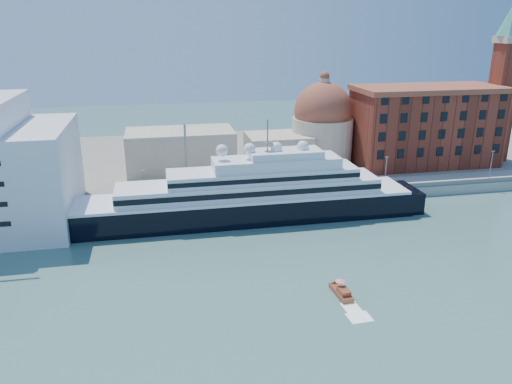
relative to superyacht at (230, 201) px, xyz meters
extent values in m
plane|color=#345A51|center=(11.18, -23.00, -4.60)|extent=(400.00, 400.00, 0.00)
cube|color=gray|center=(11.18, 11.00, -3.35)|extent=(180.00, 10.00, 2.50)
cube|color=slate|center=(11.18, 52.00, -3.60)|extent=(260.00, 72.00, 2.00)
cube|color=slate|center=(11.18, 6.50, -1.50)|extent=(180.00, 0.10, 1.20)
cube|color=black|center=(2.43, 0.00, -2.37)|extent=(79.00, 12.15, 6.58)
cone|color=black|center=(-39.10, 0.00, -2.37)|extent=(10.13, 12.15, 12.15)
cube|color=black|center=(41.92, 0.00, -2.57)|extent=(6.08, 11.14, 6.08)
cube|color=white|center=(2.43, 0.00, 1.18)|extent=(76.97, 12.36, 0.61)
cube|color=white|center=(4.45, 0.00, 3.00)|extent=(58.74, 10.13, 3.04)
cube|color=black|center=(4.45, -5.06, 3.00)|extent=(58.74, 0.15, 1.22)
cube|color=white|center=(7.49, 0.00, 5.84)|extent=(42.54, 9.12, 2.63)
cube|color=white|center=(10.53, 0.00, 8.37)|extent=(28.36, 8.10, 2.43)
cube|color=white|center=(12.55, 0.00, 10.39)|extent=(16.20, 7.09, 1.62)
cylinder|color=slate|center=(8.50, 0.00, 14.65)|extent=(0.30, 0.30, 7.09)
sphere|color=white|center=(-1.63, 0.00, 11.81)|extent=(2.63, 2.63, 2.63)
sphere|color=white|center=(4.45, 0.00, 11.81)|extent=(2.63, 2.63, 2.63)
sphere|color=white|center=(10.53, 0.00, 11.81)|extent=(2.63, 2.63, 2.63)
sphere|color=white|center=(16.60, 0.00, 11.81)|extent=(2.63, 2.63, 2.63)
cube|color=white|center=(-42.43, -3.22, -4.06)|extent=(11.03, 4.69, 1.43)
cube|color=white|center=(-40.66, -3.41, -2.90)|extent=(3.79, 2.60, 1.07)
cube|color=maroon|center=(12.92, -36.17, -4.25)|extent=(2.30, 5.99, 0.98)
cube|color=maroon|center=(12.98, -37.15, -3.42)|extent=(1.71, 2.54, 0.79)
cylinder|color=slate|center=(12.89, -35.68, -3.03)|extent=(0.06, 0.06, 1.57)
cone|color=red|center=(12.89, -35.68, -2.14)|extent=(1.77, 1.77, 0.39)
cube|color=maroon|center=(63.18, 29.00, 8.40)|extent=(42.00, 18.00, 22.00)
cube|color=brown|center=(63.18, 29.00, 19.90)|extent=(43.00, 19.00, 1.50)
cube|color=maroon|center=(87.18, 29.00, 14.90)|extent=(6.00, 6.00, 35.00)
cube|color=beige|center=(87.18, 29.00, 33.40)|extent=(7.00, 7.00, 2.00)
cylinder|color=beige|center=(33.18, 35.00, 4.40)|extent=(18.00, 18.00, 14.00)
sphere|color=brown|center=(33.18, 35.00, 13.40)|extent=(17.00, 17.00, 17.00)
cylinder|color=beige|center=(33.18, 35.00, 21.40)|extent=(3.00, 3.00, 3.00)
cube|color=beige|center=(19.18, 33.00, 2.40)|extent=(18.00, 14.00, 10.00)
cube|color=beige|center=(-8.82, 35.00, 3.40)|extent=(30.00, 16.00, 12.00)
cylinder|color=slate|center=(-48.82, 8.00, 1.90)|extent=(0.24, 0.24, 8.00)
cube|color=slate|center=(-48.82, 8.00, 6.00)|extent=(0.80, 0.30, 0.25)
cylinder|color=slate|center=(-18.82, 8.00, 1.90)|extent=(0.24, 0.24, 8.00)
cube|color=slate|center=(-18.82, 8.00, 6.00)|extent=(0.80, 0.30, 0.25)
cylinder|color=slate|center=(11.18, 8.00, 1.90)|extent=(0.24, 0.24, 8.00)
cube|color=slate|center=(11.18, 8.00, 6.00)|extent=(0.80, 0.30, 0.25)
cylinder|color=slate|center=(41.18, 8.00, 1.90)|extent=(0.24, 0.24, 8.00)
cube|color=slate|center=(41.18, 8.00, 6.00)|extent=(0.80, 0.30, 0.25)
cylinder|color=slate|center=(71.18, 8.00, 1.90)|extent=(0.24, 0.24, 8.00)
cube|color=slate|center=(71.18, 8.00, 6.00)|extent=(0.80, 0.30, 0.25)
cylinder|color=slate|center=(-8.82, 10.00, 6.90)|extent=(0.50, 0.50, 18.00)
camera|label=1|loc=(-15.26, -104.40, 38.01)|focal=35.00mm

